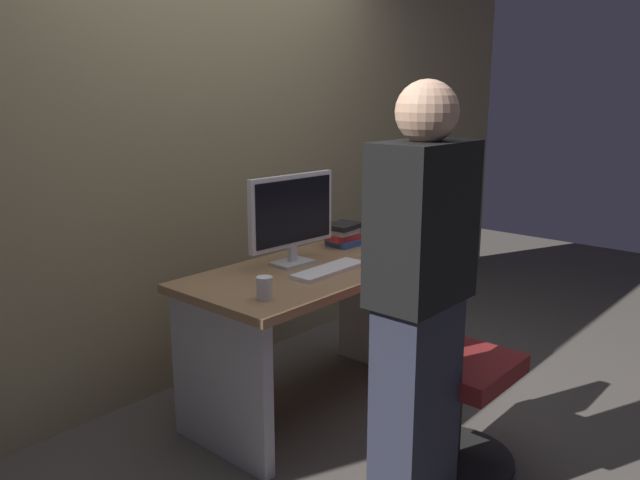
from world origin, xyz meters
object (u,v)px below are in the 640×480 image
mouse (368,255)px  book_stack (343,234)px  keyboard (329,270)px  monitor (292,215)px  person_at_desk (419,304)px  desk (313,313)px  cell_phone (389,256)px  cup_near_keyboard (265,288)px  office_chair (447,368)px

mouse → book_stack: bearing=64.8°
keyboard → monitor: bearing=93.3°
person_at_desk → book_stack: (0.81, 1.02, -0.03)m
desk → cell_phone: bearing=-20.6°
desk → person_at_desk: bearing=-112.5°
keyboard → cell_phone: keyboard is taller
person_at_desk → monitor: person_at_desk is taller
person_at_desk → keyboard: size_ratio=3.81×
monitor → person_at_desk: bearing=-109.1°
person_at_desk → monitor: 1.03m
keyboard → cup_near_keyboard: (-0.49, -0.06, 0.04)m
desk → keyboard: keyboard is taller
office_chair → keyboard: 0.73m
office_chair → person_at_desk: size_ratio=0.57×
desk → cell_phone: (0.43, -0.16, 0.24)m
mouse → cell_phone: 0.12m
desk → office_chair: bearing=-88.3°
office_chair → cell_phone: office_chair is taller
desk → book_stack: book_stack is taller
office_chair → person_at_desk: bearing=-167.5°
desk → monitor: bearing=98.4°
person_at_desk → monitor: size_ratio=3.03×
monitor → mouse: monitor is taller
desk → mouse: bearing=-17.0°
book_stack → cell_phone: bearing=-94.1°
mouse → cell_phone: bearing=-30.5°
person_at_desk → book_stack: person_at_desk is taller
desk → cell_phone: 0.52m
cup_near_keyboard → cell_phone: bearing=0.5°
office_chair → monitor: monitor is taller
monitor → keyboard: bearing=-85.9°
desk → mouse: size_ratio=13.39×
person_at_desk → mouse: (0.68, 0.75, -0.08)m
person_at_desk → monitor: (0.33, 0.96, 0.16)m
cup_near_keyboard → book_stack: book_stack is taller
desk → keyboard: bearing=-90.8°
mouse → book_stack: 0.31m
monitor → book_stack: (0.47, 0.06, -0.19)m
keyboard → office_chair: bearing=-88.8°
office_chair → cup_near_keyboard: 0.86m
desk → book_stack: (0.45, 0.18, 0.30)m
cup_near_keyboard → desk: bearing=19.1°
book_stack → cup_near_keyboard: bearing=-159.9°
person_at_desk → mouse: 1.01m
monitor → keyboard: monitor is taller
cup_near_keyboard → book_stack: 1.00m
desk → person_at_desk: 0.97m
desk → mouse: (0.33, -0.10, 0.25)m
person_at_desk → keyboard: bearing=64.6°
mouse → cup_near_keyboard: cup_near_keyboard is taller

